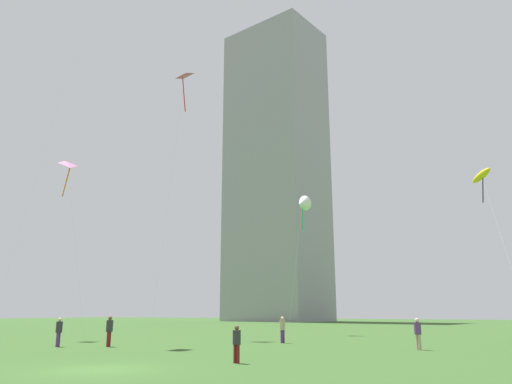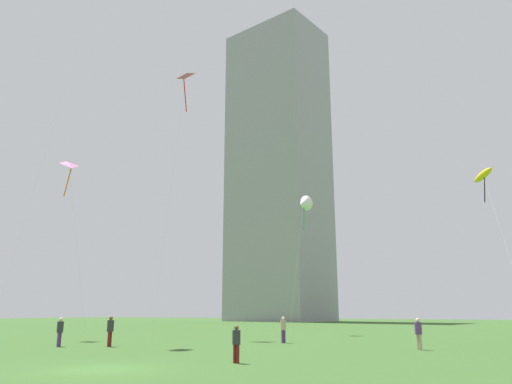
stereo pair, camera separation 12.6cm
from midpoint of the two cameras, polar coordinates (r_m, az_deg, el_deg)
ground at (r=20.45m, az=-17.70°, el=-19.02°), size 280.00×280.00×0.00m
person_standing_0 at (r=34.18m, az=-21.97°, el=-14.60°), size 0.39×0.39×1.75m
person_standing_1 at (r=30.62m, az=18.12°, el=-15.10°), size 0.39×0.39×1.76m
person_standing_2 at (r=21.83m, az=-2.43°, el=-16.88°), size 0.34×0.34×1.55m
person_standing_3 at (r=35.75m, az=2.98°, el=-15.43°), size 0.40×0.40×1.78m
person_standing_4 at (r=33.23m, az=-16.73°, el=-14.96°), size 0.41×0.41×1.84m
kite_flying_2 at (r=46.03m, az=-21.05°, el=2.70°), size 2.59×2.81×15.13m
kite_flying_4 at (r=50.95m, az=5.29°, el=-1.37°), size 1.87×2.93×13.86m
kite_flying_5 at (r=49.81m, az=-8.41°, el=12.46°), size 2.93×1.69×25.05m
kite_flying_6 at (r=53.64m, az=24.59°, el=1.71°), size 3.99×10.64×15.95m
distant_highrise_0 at (r=123.84m, az=2.34°, el=2.67°), size 24.78×19.72×74.05m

